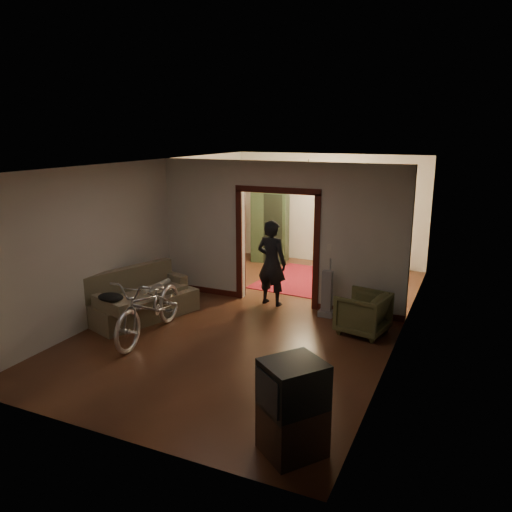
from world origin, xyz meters
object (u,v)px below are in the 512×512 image
Objects in this scene: bicycle at (150,306)px; desk at (363,255)px; armchair at (363,313)px; person at (272,263)px; sofa at (143,294)px; locker at (270,227)px.

bicycle reaches higher than desk.
armchair is 0.46× the size of person.
armchair is at bearing 32.43° from sofa.
armchair is at bearing -61.15° from desk.
locker is at bearing -158.92° from desk.
sofa is 4.80m from locker.
sofa is 0.96× the size of bicycle.
desk is (2.32, 5.60, -0.17)m from bicycle.
person reaches higher than armchair.
sofa is 5.76m from desk.
person is 3.37m from locker.
armchair is 0.43× the size of locker.
bicycle is at bearing -26.71° from sofa.
person is (-1.97, 0.71, 0.49)m from armchair.
bicycle is 2.61× the size of armchair.
desk is at bearing -156.03° from armchair.
bicycle is 2.63m from person.
sofa reaches higher than armchair.
bicycle is at bearing -51.88° from armchair.
bicycle is at bearing -98.15° from locker.
bicycle reaches higher than armchair.
desk is (2.42, 0.20, -0.55)m from locker.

